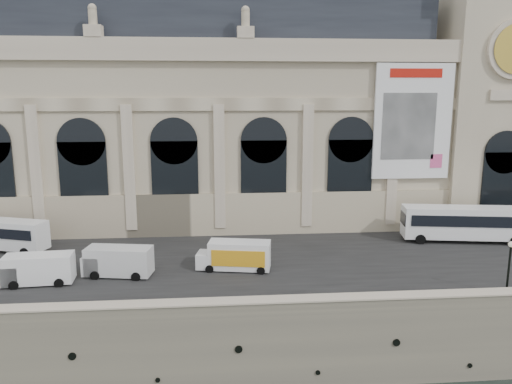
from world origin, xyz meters
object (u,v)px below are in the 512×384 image
at_px(box_truck, 235,256).
at_px(lamp_right, 509,269).
at_px(van_c, 115,261).
at_px(van_b, 35,269).
at_px(bus_right, 464,222).

height_order(box_truck, lamp_right, lamp_right).
bearing_deg(van_c, lamp_right, -12.37).
relative_size(van_b, lamp_right, 1.32).
bearing_deg(lamp_right, van_c, 167.63).
distance_m(van_b, lamp_right, 39.54).
bearing_deg(box_truck, van_c, -176.41).
height_order(van_c, box_truck, box_truck).
distance_m(van_c, box_truck, 10.86).
bearing_deg(lamp_right, van_b, 171.70).
xyz_separation_m(van_c, lamp_right, (32.60, -7.15, 0.90)).
height_order(van_b, van_c, van_c).
relative_size(box_truck, lamp_right, 1.55).
distance_m(bus_right, box_truck, 26.49).
height_order(bus_right, van_b, bus_right).
relative_size(van_b, van_c, 0.95).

